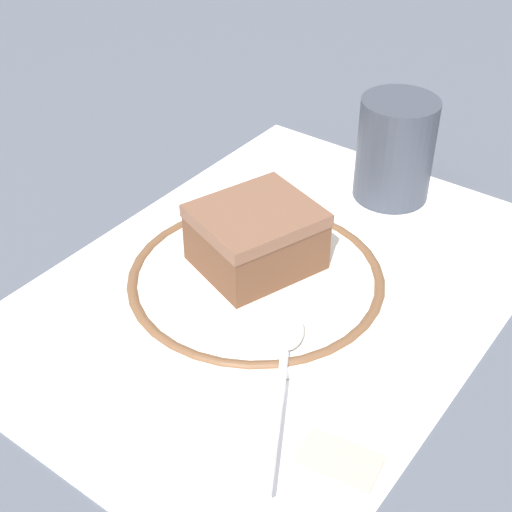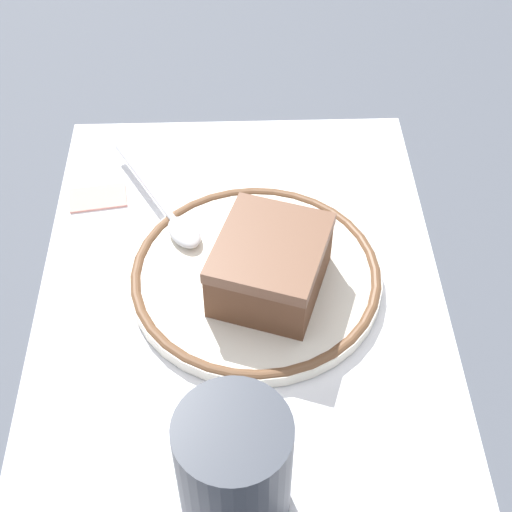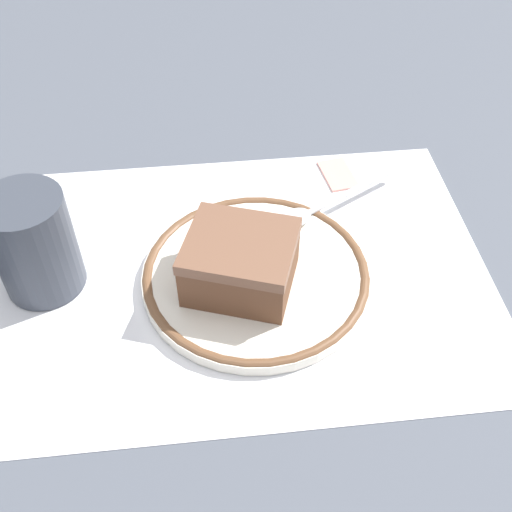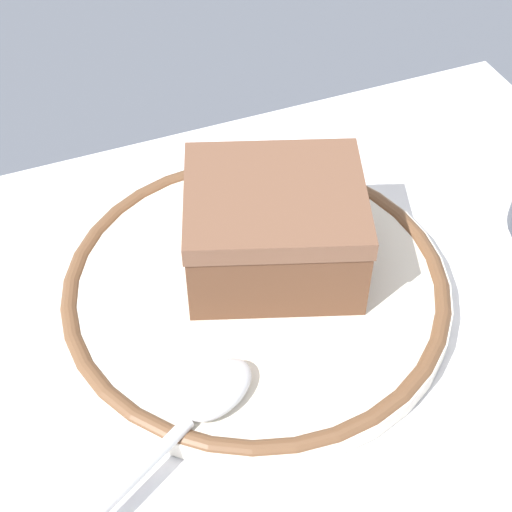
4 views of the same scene
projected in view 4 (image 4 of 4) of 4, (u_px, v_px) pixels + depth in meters
ground_plane at (290, 307)px, 0.41m from camera, size 2.40×2.40×0.00m
placemat at (290, 306)px, 0.41m from camera, size 0.45×0.32×0.00m
plate at (256, 288)px, 0.40m from camera, size 0.20×0.20×0.01m
cake_slice at (270, 229)px, 0.39m from camera, size 0.11×0.10×0.05m
spoon at (184, 424)px, 0.34m from camera, size 0.14×0.09×0.01m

